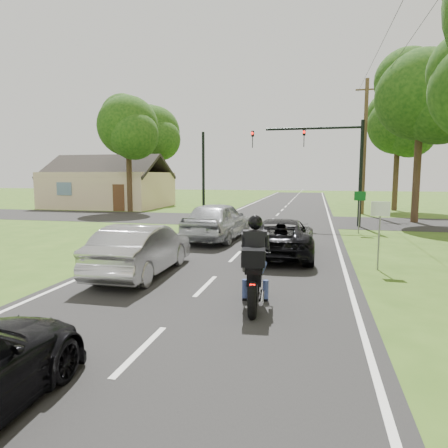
{
  "coord_description": "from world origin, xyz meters",
  "views": [
    {
      "loc": [
        2.79,
        -9.88,
        2.91
      ],
      "look_at": [
        -0.2,
        3.0,
        1.3
      ],
      "focal_mm": 32.0,
      "sensor_mm": 36.0,
      "label": 1
    }
  ],
  "objects_px": {
    "motorcycle_rider": "(255,270)",
    "silver_sedan": "(142,249)",
    "silver_suv": "(218,221)",
    "utility_pole_far": "(365,146)",
    "sign_green": "(360,202)",
    "dark_suv": "(281,237)",
    "sign_white": "(380,219)",
    "traffic_signal": "(327,154)"
  },
  "relations": [
    {
      "from": "sign_white",
      "to": "sign_green",
      "type": "bearing_deg",
      "value": 88.57
    },
    {
      "from": "motorcycle_rider",
      "to": "sign_green",
      "type": "height_order",
      "value": "sign_green"
    },
    {
      "from": "dark_suv",
      "to": "utility_pole_far",
      "type": "relative_size",
      "value": 0.49
    },
    {
      "from": "motorcycle_rider",
      "to": "silver_suv",
      "type": "relative_size",
      "value": 0.47
    },
    {
      "from": "traffic_signal",
      "to": "utility_pole_far",
      "type": "distance_m",
      "value": 8.55
    },
    {
      "from": "silver_suv",
      "to": "sign_green",
      "type": "relative_size",
      "value": 2.4
    },
    {
      "from": "motorcycle_rider",
      "to": "sign_white",
      "type": "height_order",
      "value": "sign_white"
    },
    {
      "from": "dark_suv",
      "to": "traffic_signal",
      "type": "relative_size",
      "value": 0.77
    },
    {
      "from": "utility_pole_far",
      "to": "sign_white",
      "type": "xyz_separation_m",
      "value": [
        -1.5,
        -19.02,
        -3.49
      ]
    },
    {
      "from": "traffic_signal",
      "to": "sign_white",
      "type": "relative_size",
      "value": 3.0
    },
    {
      "from": "utility_pole_far",
      "to": "sign_green",
      "type": "xyz_separation_m",
      "value": [
        -1.3,
        -11.02,
        -3.49
      ]
    },
    {
      "from": "silver_suv",
      "to": "sign_green",
      "type": "bearing_deg",
      "value": -147.18
    },
    {
      "from": "dark_suv",
      "to": "silver_sedan",
      "type": "height_order",
      "value": "silver_sedan"
    },
    {
      "from": "silver_suv",
      "to": "utility_pole_far",
      "type": "height_order",
      "value": "utility_pole_far"
    },
    {
      "from": "utility_pole_far",
      "to": "motorcycle_rider",
      "type": "bearing_deg",
      "value": -101.41
    },
    {
      "from": "dark_suv",
      "to": "utility_pole_far",
      "type": "bearing_deg",
      "value": -106.35
    },
    {
      "from": "dark_suv",
      "to": "sign_white",
      "type": "distance_m",
      "value": 3.57
    },
    {
      "from": "utility_pole_far",
      "to": "silver_sedan",
      "type": "bearing_deg",
      "value": -111.59
    },
    {
      "from": "sign_white",
      "to": "silver_suv",
      "type": "bearing_deg",
      "value": 144.05
    },
    {
      "from": "motorcycle_rider",
      "to": "dark_suv",
      "type": "distance_m",
      "value": 5.8
    },
    {
      "from": "silver_suv",
      "to": "sign_white",
      "type": "bearing_deg",
      "value": 148.45
    },
    {
      "from": "silver_suv",
      "to": "utility_pole_far",
      "type": "distance_m",
      "value": 16.96
    },
    {
      "from": "motorcycle_rider",
      "to": "traffic_signal",
      "type": "relative_size",
      "value": 0.38
    },
    {
      "from": "sign_green",
      "to": "dark_suv",
      "type": "bearing_deg",
      "value": -117.04
    },
    {
      "from": "utility_pole_far",
      "to": "traffic_signal",
      "type": "bearing_deg",
      "value": -109.68
    },
    {
      "from": "silver_suv",
      "to": "sign_white",
      "type": "distance_m",
      "value": 7.73
    },
    {
      "from": "motorcycle_rider",
      "to": "utility_pole_far",
      "type": "bearing_deg",
      "value": 72.81
    },
    {
      "from": "dark_suv",
      "to": "traffic_signal",
      "type": "distance_m",
      "value": 10.25
    },
    {
      "from": "sign_green",
      "to": "silver_suv",
      "type": "bearing_deg",
      "value": -151.58
    },
    {
      "from": "dark_suv",
      "to": "utility_pole_far",
      "type": "xyz_separation_m",
      "value": [
        4.61,
        17.5,
        4.39
      ]
    },
    {
      "from": "silver_suv",
      "to": "sign_white",
      "type": "xyz_separation_m",
      "value": [
        6.23,
        -4.52,
        0.72
      ]
    },
    {
      "from": "dark_suv",
      "to": "sign_white",
      "type": "xyz_separation_m",
      "value": [
        3.11,
        -1.52,
        0.9
      ]
    },
    {
      "from": "traffic_signal",
      "to": "sign_white",
      "type": "bearing_deg",
      "value": -82.95
    },
    {
      "from": "sign_white",
      "to": "sign_green",
      "type": "xyz_separation_m",
      "value": [
        0.2,
        8.0,
        0.0
      ]
    },
    {
      "from": "silver_suv",
      "to": "traffic_signal",
      "type": "xyz_separation_m",
      "value": [
        4.87,
        6.5,
        3.26
      ]
    },
    {
      "from": "silver_sedan",
      "to": "utility_pole_far",
      "type": "relative_size",
      "value": 0.45
    },
    {
      "from": "dark_suv",
      "to": "utility_pole_far",
      "type": "height_order",
      "value": "utility_pole_far"
    },
    {
      "from": "silver_suv",
      "to": "sign_white",
      "type": "relative_size",
      "value": 2.4
    },
    {
      "from": "silver_suv",
      "to": "utility_pole_far",
      "type": "xyz_separation_m",
      "value": [
        7.73,
        14.5,
        4.2
      ]
    },
    {
      "from": "utility_pole_far",
      "to": "sign_white",
      "type": "relative_size",
      "value": 4.71
    },
    {
      "from": "utility_pole_far",
      "to": "sign_white",
      "type": "height_order",
      "value": "utility_pole_far"
    },
    {
      "from": "motorcycle_rider",
      "to": "silver_sedan",
      "type": "relative_size",
      "value": 0.53
    }
  ]
}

